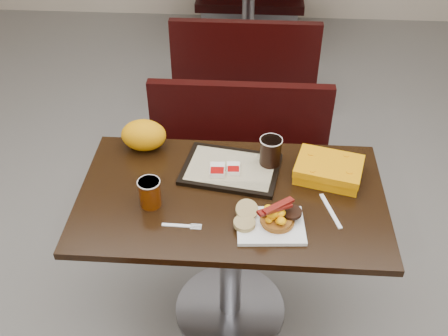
# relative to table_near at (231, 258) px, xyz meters

# --- Properties ---
(floor) EXTENTS (6.00, 7.00, 0.01)m
(floor) POSITION_rel_table_near_xyz_m (0.00, 0.00, -0.38)
(floor) COLOR slate
(floor) RESTS_ON ground
(table_near) EXTENTS (1.20, 0.70, 0.75)m
(table_near) POSITION_rel_table_near_xyz_m (0.00, 0.00, 0.00)
(table_near) COLOR black
(table_near) RESTS_ON floor
(bench_near_n) EXTENTS (1.00, 0.46, 0.72)m
(bench_near_n) POSITION_rel_table_near_xyz_m (0.00, 0.70, -0.02)
(bench_near_n) COLOR black
(bench_near_n) RESTS_ON floor
(table_far) EXTENTS (1.20, 0.70, 0.75)m
(table_far) POSITION_rel_table_near_xyz_m (0.00, 2.60, 0.00)
(table_far) COLOR black
(table_far) RESTS_ON floor
(bench_far_s) EXTENTS (1.00, 0.46, 0.72)m
(bench_far_s) POSITION_rel_table_near_xyz_m (0.00, 1.90, -0.02)
(bench_far_s) COLOR black
(bench_far_s) RESTS_ON floor
(platter) EXTENTS (0.26, 0.21, 0.01)m
(platter) POSITION_rel_table_near_xyz_m (0.15, -0.17, 0.38)
(platter) COLOR white
(platter) RESTS_ON table_near
(pancake_stack) EXTENTS (0.14, 0.14, 0.03)m
(pancake_stack) POSITION_rel_table_near_xyz_m (0.18, -0.16, 0.40)
(pancake_stack) COLOR #914E18
(pancake_stack) RESTS_ON platter
(sausage_patty) EXTENTS (0.08, 0.08, 0.01)m
(sausage_patty) POSITION_rel_table_near_xyz_m (0.23, -0.13, 0.42)
(sausage_patty) COLOR black
(sausage_patty) RESTS_ON pancake_stack
(scrambled_eggs) EXTENTS (0.10, 0.09, 0.04)m
(scrambled_eggs) POSITION_rel_table_near_xyz_m (0.16, -0.16, 0.44)
(scrambled_eggs) COLOR #FFA505
(scrambled_eggs) RESTS_ON pancake_stack
(bacon_strips) EXTENTS (0.15, 0.13, 0.01)m
(bacon_strips) POSITION_rel_table_near_xyz_m (0.16, -0.17, 0.47)
(bacon_strips) COLOR #490505
(bacon_strips) RESTS_ON scrambled_eggs
(muffin_bottom) EXTENTS (0.09, 0.09, 0.02)m
(muffin_bottom) POSITION_rel_table_near_xyz_m (0.06, -0.18, 0.40)
(muffin_bottom) COLOR tan
(muffin_bottom) RESTS_ON platter
(muffin_top) EXTENTS (0.10, 0.10, 0.05)m
(muffin_top) POSITION_rel_table_near_xyz_m (0.06, -0.12, 0.41)
(muffin_top) COLOR tan
(muffin_top) RESTS_ON platter
(coffee_cup_near) EXTENTS (0.09, 0.09, 0.11)m
(coffee_cup_near) POSITION_rel_table_near_xyz_m (-0.30, -0.08, 0.43)
(coffee_cup_near) COLOR #7F3304
(coffee_cup_near) RESTS_ON table_near
(fork) EXTENTS (0.15, 0.03, 0.00)m
(fork) POSITION_rel_table_near_xyz_m (-0.19, -0.19, 0.38)
(fork) COLOR white
(fork) RESTS_ON table_near
(knife) EXTENTS (0.07, 0.19, 0.00)m
(knife) POSITION_rel_table_near_xyz_m (0.38, -0.07, 0.38)
(knife) COLOR white
(knife) RESTS_ON table_near
(condiment_syrup) EXTENTS (0.04, 0.04, 0.01)m
(condiment_syrup) POSITION_rel_table_near_xyz_m (-0.19, 0.10, 0.38)
(condiment_syrup) COLOR #A44007
(condiment_syrup) RESTS_ON table_near
(tray) EXTENTS (0.43, 0.34, 0.02)m
(tray) POSITION_rel_table_near_xyz_m (-0.01, 0.14, 0.38)
(tray) COLOR black
(tray) RESTS_ON table_near
(hashbrown_sleeve_left) EXTENTS (0.06, 0.08, 0.02)m
(hashbrown_sleeve_left) POSITION_rel_table_near_xyz_m (-0.06, 0.11, 0.40)
(hashbrown_sleeve_left) COLOR silver
(hashbrown_sleeve_left) RESTS_ON tray
(hashbrown_sleeve_right) EXTENTS (0.06, 0.07, 0.02)m
(hashbrown_sleeve_right) POSITION_rel_table_near_xyz_m (0.00, 0.13, 0.40)
(hashbrown_sleeve_right) COLOR silver
(hashbrown_sleeve_right) RESTS_ON tray
(coffee_cup_far) EXTENTS (0.09, 0.09, 0.12)m
(coffee_cup_far) POSITION_rel_table_near_xyz_m (0.15, 0.18, 0.45)
(coffee_cup_far) COLOR black
(coffee_cup_far) RESTS_ON tray
(clamshell) EXTENTS (0.30, 0.25, 0.07)m
(clamshell) POSITION_rel_table_near_xyz_m (0.39, 0.13, 0.41)
(clamshell) COLOR orange
(clamshell) RESTS_ON table_near
(paper_bag) EXTENTS (0.23, 0.21, 0.13)m
(paper_bag) POSITION_rel_table_near_xyz_m (-0.39, 0.28, 0.44)
(paper_bag) COLOR orange
(paper_bag) RESTS_ON table_near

